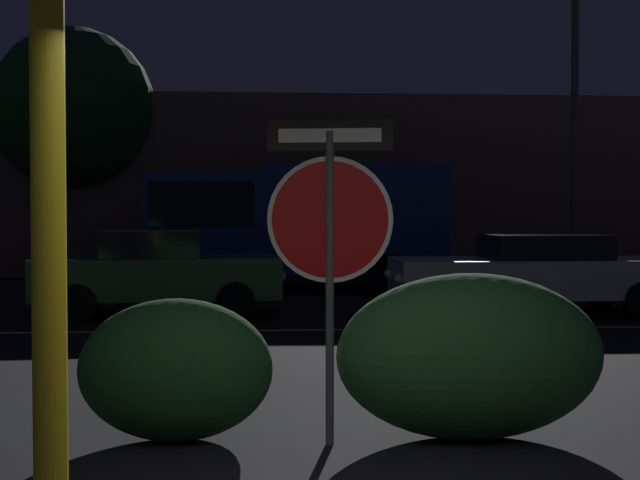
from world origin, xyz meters
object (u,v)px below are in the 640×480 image
yellow_pole_left (49,212)px  tree_0 (73,110)px  hedge_bush_3 (470,356)px  delivery_truck (291,220)px  stop_sign (330,219)px  passing_car_2 (157,272)px  hedge_bush_2 (176,370)px  passing_car_3 (537,273)px  street_lamp (575,24)px

yellow_pole_left → tree_0: tree_0 is taller
hedge_bush_3 → delivery_truck: size_ratio=0.31×
stop_sign → delivery_truck: 12.73m
hedge_bush_3 → passing_car_2: passing_car_2 is taller
hedge_bush_2 → passing_car_3: passing_car_3 is taller
delivery_truck → passing_car_3: bearing=-138.0°
hedge_bush_2 → hedge_bush_3: size_ratio=0.71×
street_lamp → yellow_pole_left: bearing=-118.3°
tree_0 → passing_car_3: bearing=-45.5°
yellow_pole_left → passing_car_3: bearing=61.2°
street_lamp → tree_0: street_lamp is taller
hedge_bush_2 → stop_sign: bearing=-9.5°
passing_car_3 → hedge_bush_2: bearing=146.7°
stop_sign → yellow_pole_left: yellow_pole_left is taller
stop_sign → passing_car_3: (4.06, 7.91, -0.95)m
hedge_bush_2 → passing_car_3: size_ratio=0.30×
hedge_bush_2 → hedge_bush_3: 2.16m
stop_sign → hedge_bush_3: stop_sign is taller
yellow_pole_left → tree_0: size_ratio=0.51×
yellow_pole_left → passing_car_3: 11.56m
delivery_truck → tree_0: bearing=53.0°
passing_car_2 → passing_car_3: bearing=82.5°
hedge_bush_3 → tree_0: tree_0 is taller
yellow_pole_left → passing_car_2: (-0.64, 10.39, -0.97)m
hedge_bush_2 → passing_car_3: (5.18, 7.73, 0.16)m
hedge_bush_3 → yellow_pole_left: bearing=-138.0°
passing_car_2 → delivery_truck: size_ratio=0.64×
hedge_bush_2 → tree_0: (-4.17, 17.24, 3.84)m
stop_sign → tree_0: (-5.28, 17.43, 2.73)m
yellow_pole_left → hedge_bush_3: size_ratio=1.68×
yellow_pole_left → delivery_truck: bearing=83.5°
stop_sign → passing_car_2: stop_sign is taller
stop_sign → passing_car_2: (-2.12, 8.21, -0.92)m
hedge_bush_2 → delivery_truck: bearing=83.9°
delivery_truck → street_lamp: size_ratio=0.75×
hedge_bush_2 → street_lamp: 14.90m
stop_sign → passing_car_3: stop_sign is taller
stop_sign → passing_car_2: size_ratio=0.57×
street_lamp → delivery_truck: bearing=174.1°
passing_car_2 → hedge_bush_2: bearing=2.4°
hedge_bush_3 → tree_0: size_ratio=0.31×
hedge_bush_2 → street_lamp: street_lamp is taller
hedge_bush_2 → tree_0: tree_0 is taller
passing_car_3 → tree_0: size_ratio=0.73×
hedge_bush_3 → hedge_bush_2: bearing=177.4°
passing_car_3 → street_lamp: street_lamp is taller
hedge_bush_2 → tree_0: size_ratio=0.22×
hedge_bush_2 → passing_car_2: (-1.01, 8.03, 0.18)m
stop_sign → hedge_bush_2: 1.58m
yellow_pole_left → passing_car_2: 10.46m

